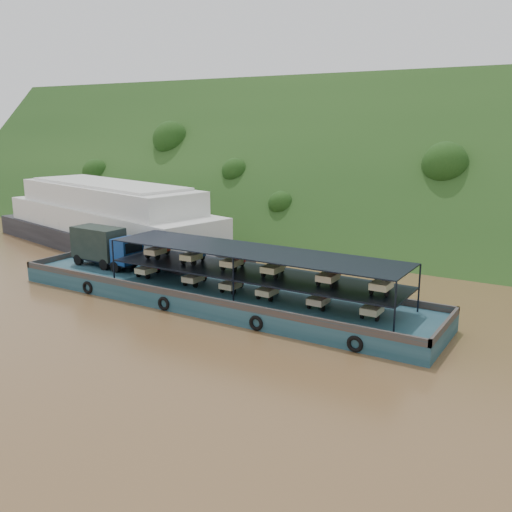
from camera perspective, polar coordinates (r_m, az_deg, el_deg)
The scene contains 4 objects.
ground at distance 42.75m, azimuth 0.18°, elevation -5.29°, with size 160.00×160.00×0.00m, color brown.
hillside at distance 74.94m, azimuth 14.68°, elevation 2.36°, with size 140.00×28.00×28.00m, color #1A3A15.
cargo_barge at distance 44.55m, azimuth -5.25°, elevation -3.03°, with size 35.00×7.18×4.61m.
passenger_ferry at distance 64.27m, azimuth -14.44°, elevation 3.48°, with size 37.12×16.76×7.29m.
Camera 1 is at (21.09, -34.62, 13.58)m, focal length 40.00 mm.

